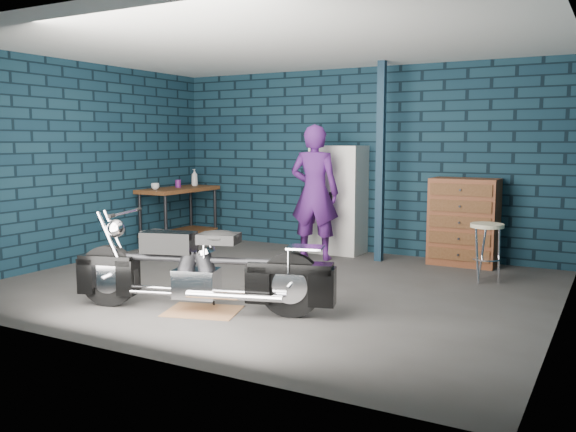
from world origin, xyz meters
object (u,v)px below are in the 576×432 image
object	(u,v)px
person	(314,193)
shop_stool	(486,253)
workbench	(179,216)
tool_chest	(464,222)
locker	(338,200)
motorcycle	(202,263)
storage_bin	(160,240)

from	to	relation	value
person	shop_stool	size ratio (longest dim) A/B	2.69
workbench	tool_chest	bearing A→B (deg)	7.73
person	locker	world-z (taller)	person
locker	motorcycle	bearing A→B (deg)	-87.73
person	tool_chest	distance (m)	2.03
workbench	storage_bin	distance (m)	0.59
tool_chest	workbench	bearing A→B (deg)	-172.27
locker	shop_stool	size ratio (longest dim) A/B	2.27
tool_chest	shop_stool	world-z (taller)	tool_chest
workbench	storage_bin	xyz separation A→B (m)	(0.02, -0.50, -0.31)
person	motorcycle	bearing A→B (deg)	84.39
person	storage_bin	size ratio (longest dim) A/B	3.99
shop_stool	workbench	bearing A→B (deg)	176.35
motorcycle	person	xyz separation A→B (m)	(-0.24, 2.90, 0.45)
motorcycle	locker	world-z (taller)	locker
motorcycle	tool_chest	distance (m)	3.87
storage_bin	locker	size ratio (longest dim) A/B	0.30
workbench	tool_chest	distance (m)	4.34
storage_bin	tool_chest	bearing A→B (deg)	14.21
workbench	shop_stool	size ratio (longest dim) A/B	2.02
motorcycle	person	size ratio (longest dim) A/B	1.18
workbench	locker	distance (m)	2.57
storage_bin	locker	distance (m)	2.77
person	storage_bin	world-z (taller)	person
workbench	person	distance (m)	2.44
motorcycle	locker	xyz separation A→B (m)	(-0.14, 3.49, 0.30)
storage_bin	shop_stool	bearing A→B (deg)	2.35
shop_stool	motorcycle	bearing A→B (deg)	-129.63
workbench	motorcycle	xyz separation A→B (m)	(2.62, -2.90, 0.03)
workbench	storage_bin	size ratio (longest dim) A/B	2.99
shop_stool	person	bearing A→B (deg)	172.76
storage_bin	tool_chest	size ratio (longest dim) A/B	0.41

